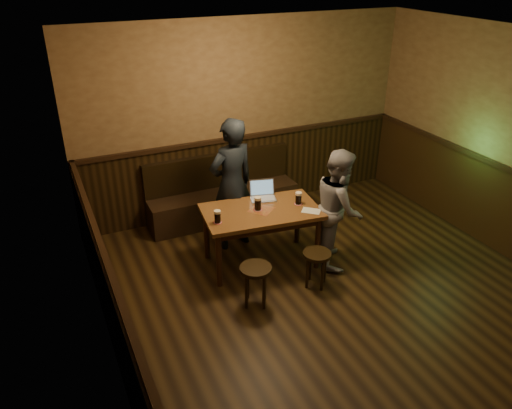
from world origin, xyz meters
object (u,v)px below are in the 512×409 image
object	(u,v)px
pint_mid	(258,203)
person_grey	(339,208)
pint_right	(298,198)
bench	(222,198)
stool_right	(317,259)
pint_left	(217,217)
person_suit	(232,185)
laptop	(263,194)
pub_table	(261,217)
stool_left	(256,274)

from	to	relation	value
pint_mid	person_grey	bearing A→B (deg)	-20.95
pint_mid	pint_right	size ratio (longest dim) A/B	1.07
bench	pint_mid	world-z (taller)	bench
stool_right	pint_left	size ratio (longest dim) A/B	2.85
bench	pint_left	xyz separation A→B (m)	(-0.59, -1.41, 0.52)
bench	pint_mid	xyz separation A→B (m)	(-0.04, -1.31, 0.53)
bench	pint_right	world-z (taller)	bench
person_grey	stool_right	bearing A→B (deg)	154.21
person_suit	person_grey	distance (m)	1.39
laptop	pub_table	bearing A→B (deg)	-103.43
pub_table	pint_left	bearing A→B (deg)	-165.67
pint_left	laptop	distance (m)	0.84
pint_left	stool_left	bearing A→B (deg)	-73.87
pub_table	stool_right	distance (m)	0.86
pint_right	person_grey	world-z (taller)	person_grey
person_grey	pint_mid	bearing A→B (deg)	97.28
laptop	stool_right	bearing A→B (deg)	-62.26
pub_table	stool_right	xyz separation A→B (m)	(0.38, -0.71, -0.30)
pub_table	person_grey	distance (m)	0.96
pint_left	bench	bearing A→B (deg)	67.11
pint_right	stool_left	bearing A→B (deg)	-143.03
bench	stool_right	size ratio (longest dim) A/B	4.91
person_grey	person_suit	bearing A→B (deg)	77.24
person_suit	person_grey	xyz separation A→B (m)	(1.04, -0.91, -0.13)
laptop	person_suit	size ratio (longest dim) A/B	0.21
bench	person_grey	world-z (taller)	person_grey
pub_table	pint_right	distance (m)	0.52
laptop	person_grey	world-z (taller)	person_grey
stool_left	laptop	distance (m)	1.24
pint_mid	laptop	world-z (taller)	laptop
bench	stool_left	world-z (taller)	bench
person_suit	person_grey	bearing A→B (deg)	127.31
pint_mid	pint_right	distance (m)	0.53
pint_mid	person_grey	world-z (taller)	person_grey
stool_right	pint_right	size ratio (longest dim) A/B	2.78
pint_mid	laptop	bearing A→B (deg)	54.44
pub_table	person_suit	xyz separation A→B (m)	(-0.15, 0.56, 0.23)
stool_left	person_suit	world-z (taller)	person_suit
stool_left	pint_mid	size ratio (longest dim) A/B	2.78
laptop	pint_left	bearing A→B (deg)	-138.85
stool_right	pint_right	xyz separation A→B (m)	(0.10, 0.65, 0.48)
bench	pint_mid	size ratio (longest dim) A/B	12.70
pint_left	laptop	world-z (taller)	laptop
person_suit	person_grey	size ratio (longest dim) A/B	1.18
pub_table	person_grey	size ratio (longest dim) A/B	1.00
pint_left	pint_right	world-z (taller)	pint_right
pub_table	stool_left	size ratio (longest dim) A/B	3.10
stool_left	laptop	xyz separation A→B (m)	(0.56, 1.01, 0.43)
pint_left	person_grey	distance (m)	1.51
pub_table	person_suit	bearing A→B (deg)	111.85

